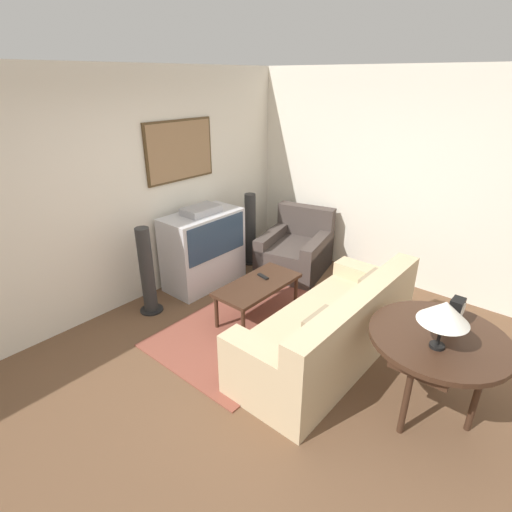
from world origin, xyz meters
name	(u,v)px	position (x,y,z in m)	size (l,w,h in m)	color
ground_plane	(265,372)	(0.00, 0.00, 0.00)	(12.00, 12.00, 0.00)	brown
wall_back	(121,194)	(0.01, 2.13, 1.36)	(12.00, 0.10, 2.70)	silver
wall_right	(397,181)	(2.63, 0.00, 1.35)	(0.06, 12.00, 2.70)	silver
area_rug	(256,324)	(0.55, 0.59, 0.01)	(2.25, 1.41, 0.01)	brown
tv	(204,248)	(0.86, 1.75, 0.51)	(1.05, 0.54, 1.08)	silver
couch	(331,332)	(0.59, -0.35, 0.31)	(2.12, 0.87, 0.84)	#CCB289
armchair	(296,252)	(1.99, 1.06, 0.28)	(1.16, 1.04, 0.86)	#473D38
coffee_table	(258,287)	(0.69, 0.67, 0.39)	(1.04, 0.49, 0.44)	#3D2619
console_table	(439,343)	(0.53, -1.31, 0.67)	(1.06, 1.06, 0.74)	#3D2619
table_lamp	(445,312)	(0.38, -1.34, 1.04)	(0.36, 0.36, 0.39)	black
mantel_clock	(456,312)	(0.76, -1.34, 0.86)	(0.14, 0.10, 0.24)	black
remote	(263,276)	(0.84, 0.72, 0.45)	(0.08, 0.17, 0.02)	black
speaker_tower_left	(147,273)	(-0.04, 1.73, 0.50)	(0.27, 0.27, 1.05)	black
speaker_tower_right	(250,231)	(1.76, 1.73, 0.50)	(0.27, 0.27, 1.05)	black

